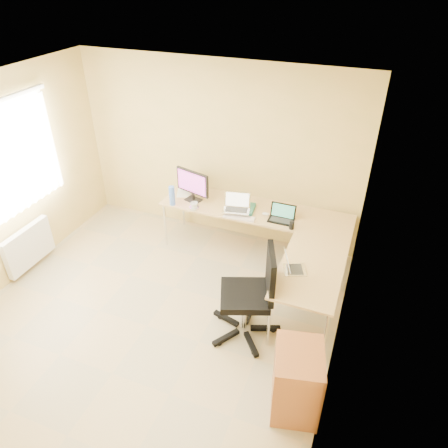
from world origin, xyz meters
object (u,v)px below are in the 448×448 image
at_px(keyboard, 239,217).
at_px(desk_fan, 187,179).
at_px(laptop_center, 237,203).
at_px(office_chair, 245,299).
at_px(desk_return, 308,293).
at_px(laptop_return, 295,263).
at_px(cabinet, 297,381).
at_px(monitor, 193,186).
at_px(laptop_black, 282,214).
at_px(mug, 194,206).
at_px(desk_main, 254,231).
at_px(water_bottle, 172,196).

distance_m(keyboard, desk_fan, 1.12).
bearing_deg(keyboard, laptop_center, 122.80).
bearing_deg(office_chair, desk_return, 19.24).
xyz_separation_m(laptop_return, cabinet, (0.32, -1.13, -0.47)).
height_order(laptop_center, office_chair, office_chair).
xyz_separation_m(desk_fan, cabinet, (2.25, -2.43, -0.53)).
xyz_separation_m(monitor, laptop_black, (1.31, -0.07, -0.13)).
distance_m(desk_fan, office_chair, 2.30).
bearing_deg(cabinet, desk_fan, 119.94).
relative_size(mug, laptop_return, 0.36).
height_order(desk_return, laptop_return, laptop_return).
height_order(monitor, office_chair, monitor).
height_order(desk_main, keyboard, keyboard).
height_order(mug, laptop_return, laptop_return).
bearing_deg(water_bottle, laptop_black, 5.31).
bearing_deg(laptop_center, desk_main, 32.57).
bearing_deg(laptop_center, monitor, 158.68).
bearing_deg(keyboard, desk_return, -37.06).
bearing_deg(monitor, desk_main, 21.02).
bearing_deg(laptop_center, laptop_black, -7.18).
relative_size(laptop_return, office_chair, 0.25).
height_order(laptop_center, desk_fan, desk_fan).
xyz_separation_m(desk_return, laptop_center, (-1.18, 0.80, 0.53)).
bearing_deg(office_chair, monitor, 111.30).
height_order(water_bottle, cabinet, water_bottle).
distance_m(monitor, desk_fan, 0.37).
xyz_separation_m(desk_main, keyboard, (-0.14, -0.30, 0.37)).
distance_m(laptop_black, cabinet, 2.25).
distance_m(desk_return, office_chair, 0.80).
relative_size(desk_return, laptop_center, 3.65).
distance_m(keyboard, cabinet, 2.34).
xyz_separation_m(desk_main, cabinet, (1.13, -2.23, -0.01)).
height_order(monitor, laptop_center, monitor).
xyz_separation_m(keyboard, desk_fan, (-0.99, 0.50, 0.15)).
bearing_deg(laptop_black, water_bottle, -174.45).
height_order(desk_return, keyboard, keyboard).
bearing_deg(cabinet, desk_main, 103.89).
xyz_separation_m(desk_main, mug, (-0.79, -0.30, 0.41)).
distance_m(mug, office_chair, 1.70).
xyz_separation_m(keyboard, cabinet, (1.26, -1.93, -0.38)).
height_order(laptop_return, cabinet, laptop_return).
relative_size(keyboard, water_bottle, 1.51).
xyz_separation_m(desk_fan, laptop_return, (1.93, -1.30, -0.06)).
height_order(monitor, desk_fan, monitor).
distance_m(laptop_black, mug, 1.21).
relative_size(laptop_center, cabinet, 0.48).
xyz_separation_m(laptop_black, office_chair, (-0.04, -1.35, -0.34)).
bearing_deg(keyboard, laptop_return, -45.26).
bearing_deg(office_chair, desk_main, 83.17).
bearing_deg(monitor, laptop_return, -15.02).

